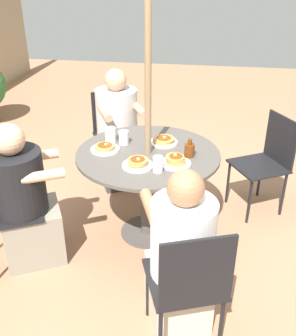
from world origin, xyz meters
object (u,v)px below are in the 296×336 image
Objects in this scene: drinking_glass_a at (124,138)px; drinking_glass_b at (158,164)px; diner_north at (24,203)px; diner_west at (118,134)px; coffee_cup at (111,135)px; pancake_plate_a at (138,163)px; patio_table at (148,170)px; pancake_plate_d at (164,141)px; pancake_plate_c at (176,161)px; patio_chair_east at (189,281)px; patio_chair_west at (114,129)px; diner_east at (180,261)px; patio_chair_south at (267,158)px; syrup_bottle at (189,150)px; pancake_plate_b at (105,148)px.

drinking_glass_a is 0.53m from drinking_glass_b.
diner_north is 0.96× the size of diner_west.
coffee_cup is 0.63m from drinking_glass_b.
diner_north is 10.43× the size of drinking_glass_a.
patio_table is at bearing -8.93° from pancake_plate_a.
diner_north reaches higher than coffee_cup.
patio_table is 0.27m from pancake_plate_d.
diner_north reaches higher than pancake_plate_c.
patio_chair_east reaches higher than pancake_plate_d.
coffee_cup is (-0.83, -0.18, 0.30)m from patio_chair_west.
pancake_plate_d reaches higher than patio_table.
drinking_glass_b is (0.59, 0.22, 0.30)m from diner_east.
drinking_glass_a is (-0.71, -0.22, 0.28)m from diner_west.
diner_west is 0.80m from drinking_glass_a.
diner_west reaches higher than diner_north.
patio_chair_west is (0.44, 1.48, 0.00)m from patio_chair_south.
drinking_glass_a is at bearing 56.56° from pancake_plate_c.
syrup_bottle is (-0.20, -0.21, 0.03)m from pancake_plate_d.
diner_east is 1.27m from coffee_cup.
diner_north is at bearing 132.37° from drinking_glass_a.
patio_table is 0.29m from pancake_plate_a.
drinking_glass_b is at bearing -158.42° from patio_table.
patio_chair_south is 7.83× the size of coffee_cup.
drinking_glass_b is at bearing -177.86° from pancake_plate_d.
pancake_plate_b is (-0.01, 0.33, 0.17)m from patio_table.
diner_east is (-0.88, -0.33, -0.10)m from patio_table.
drinking_glass_a reaches higher than patio_table.
patio_chair_west reaches higher than drinking_glass_b.
pancake_plate_d is 0.30m from syrup_bottle.
diner_west is 0.74m from coffee_cup.
patio_chair_south is 3.96× the size of pancake_plate_b.
pancake_plate_a is at bearing 98.33° from patio_chair_south.
pancake_plate_b is 0.47m from pancake_plate_d.
pancake_plate_b is at bearing 58.19° from drinking_glass_b.
pancake_plate_a is at bearing 82.98° from diner_west.
diner_north is at bearing 104.64° from pancake_plate_c.
patio_chair_south is 3.96× the size of pancake_plate_a.
coffee_cup is at bearing 93.55° from pancake_plate_d.
pancake_plate_b is (0.87, 0.66, 0.27)m from diner_east.
pancake_plate_a is (-1.22, -0.47, 0.27)m from patio_chair_west.
pancake_plate_a is at bearing 171.07° from patio_table.
pancake_plate_a is 0.41m from syrup_bottle.
drinking_glass_b is at bearing 88.60° from diner_west.
drinking_glass_b reaches higher than drinking_glass_a.
patio_chair_west is at bearing 18.93° from drinking_glass_a.
diner_east is 1.57m from patio_chair_south.
diner_east is 5.01× the size of pancake_plate_a.
diner_west reaches higher than patio_chair_east.
diner_west is (1.88, 0.82, 0.01)m from patio_chair_east.
diner_west is 1.16m from syrup_bottle.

